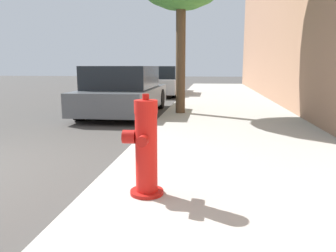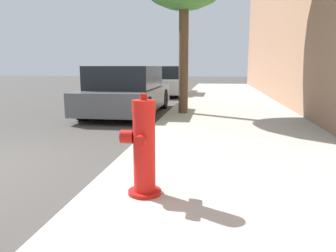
% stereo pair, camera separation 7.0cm
% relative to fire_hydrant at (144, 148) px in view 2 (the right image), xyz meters
% --- Properties ---
extents(sidewalk_slab, '(3.35, 40.00, 0.12)m').
position_rel_fire_hydrant_xyz_m(sidewalk_slab, '(1.05, 0.36, -0.50)').
color(sidewalk_slab, '#A8A59E').
rests_on(sidewalk_slab, ground_plane).
extents(fire_hydrant, '(0.38, 0.40, 0.95)m').
position_rel_fire_hydrant_xyz_m(fire_hydrant, '(0.00, 0.00, 0.00)').
color(fire_hydrant, '#A91511').
rests_on(fire_hydrant, sidewalk_slab).
extents(parked_car_near, '(1.80, 4.12, 1.32)m').
position_rel_fire_hydrant_xyz_m(parked_car_near, '(-1.79, 5.91, 0.07)').
color(parked_car_near, '#4C5156').
rests_on(parked_car_near, ground_plane).
extents(parked_car_mid, '(1.77, 3.87, 1.32)m').
position_rel_fire_hydrant_xyz_m(parked_car_mid, '(-1.70, 11.95, 0.07)').
color(parked_car_mid, '#B7B7BC').
rests_on(parked_car_mid, ground_plane).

